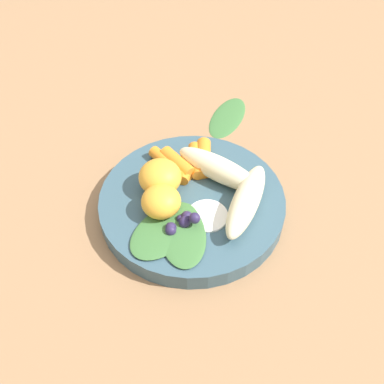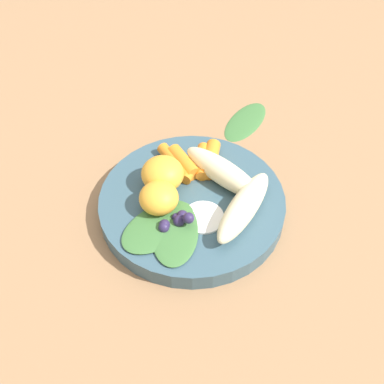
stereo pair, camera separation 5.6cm
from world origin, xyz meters
name	(u,v)px [view 1 (the left image)]	position (x,y,z in m)	size (l,w,h in m)	color
ground_plane	(192,210)	(0.00, 0.00, 0.00)	(2.40, 2.40, 0.00)	#99704C
bowl	(192,204)	(0.00, 0.00, 0.01)	(0.23, 0.23, 0.02)	#385666
banana_peeled_left	(219,169)	(-0.01, 0.05, 0.04)	(0.12, 0.03, 0.03)	beige
banana_peeled_right	(246,201)	(0.05, 0.05, 0.04)	(0.12, 0.03, 0.03)	beige
orange_segment_near	(159,199)	(0.00, -0.04, 0.04)	(0.05, 0.05, 0.04)	#F4A833
orange_segment_far	(160,177)	(-0.03, -0.03, 0.04)	(0.05, 0.05, 0.04)	#F4A833
carrot_front	(203,158)	(-0.04, 0.04, 0.03)	(0.02, 0.02, 0.06)	orange
carrot_mid_left	(196,160)	(-0.05, 0.03, 0.03)	(0.02, 0.02, 0.06)	orange
carrot_mid_right	(189,164)	(-0.05, 0.02, 0.03)	(0.02, 0.02, 0.06)	orange
carrot_rear	(177,163)	(-0.05, 0.01, 0.03)	(0.02, 0.02, 0.05)	orange
carrot_small	(168,163)	(-0.06, 0.00, 0.03)	(0.02, 0.02, 0.06)	orange
blueberry_pile	(182,222)	(0.03, -0.03, 0.03)	(0.03, 0.04, 0.02)	#2D234C
coconut_shred_patch	(209,215)	(0.04, 0.00, 0.03)	(0.05, 0.05, 0.00)	white
kale_leaf_left	(165,230)	(0.03, -0.05, 0.03)	(0.10, 0.06, 0.01)	#3D7038
kale_leaf_right	(183,234)	(0.04, -0.04, 0.03)	(0.10, 0.05, 0.01)	#3D7038
kale_leaf_stray	(228,116)	(-0.13, 0.14, 0.00)	(0.11, 0.05, 0.01)	#3D7038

